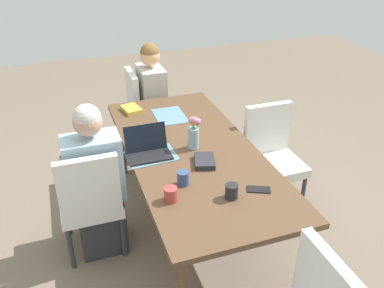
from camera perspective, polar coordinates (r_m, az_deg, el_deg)
name	(u,v)px	position (r m, az deg, el deg)	size (l,w,h in m)	color
ground_plane	(192,224)	(3.47, 0.00, -11.30)	(10.00, 10.00, 0.00)	#756656
dining_table	(192,158)	(3.09, 0.00, -1.99)	(2.12, 0.95, 0.73)	brown
chair_near_left_near	(90,199)	(3.01, -14.20, -7.51)	(0.44, 0.44, 0.90)	silver
person_near_left_near	(97,188)	(3.06, -13.31, -6.11)	(0.36, 0.40, 1.19)	#2D2D33
chair_head_left_left_mid	(144,107)	(4.35, -6.76, 5.20)	(0.44, 0.44, 0.90)	silver
person_head_left_left_mid	(152,106)	(4.30, -5.62, 5.37)	(0.40, 0.36, 1.19)	#2D2D33
chair_far_left_far	(272,152)	(3.54, 11.19, -1.14)	(0.44, 0.44, 0.90)	silver
flower_vase	(194,132)	(3.01, 0.23, 1.66)	(0.09, 0.10, 0.27)	#8EA8B7
placemat_near_left_near	(151,156)	(2.98, -5.77, -1.66)	(0.36, 0.26, 0.00)	slate
placemat_head_left_left_mid	(170,116)	(3.58, -3.17, 4.02)	(0.36, 0.26, 0.00)	slate
laptop_near_left_near	(148,150)	(2.98, -6.29, -0.80)	(0.22, 0.32, 0.21)	black
coffee_mug_near_left	(183,178)	(2.64, -1.27, -4.84)	(0.08, 0.08, 0.09)	#33477A
coffee_mug_near_right	(171,194)	(2.50, -3.03, -7.11)	(0.08, 0.08, 0.09)	#AD3D38
coffee_mug_centre_left	(232,191)	(2.53, 5.62, -6.66)	(0.08, 0.08, 0.10)	#232328
book_red_cover	(205,161)	(2.87, 1.78, -2.41)	(0.20, 0.14, 0.04)	#28282D
book_blue_cover	(131,109)	(3.70, -8.58, 4.89)	(0.20, 0.14, 0.04)	gold
phone_black	(259,189)	(2.65, 9.42, -6.37)	(0.15, 0.07, 0.01)	black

